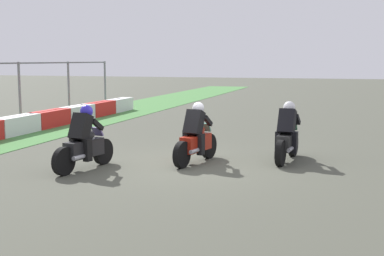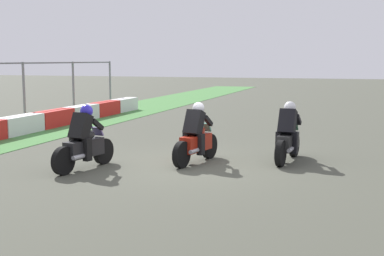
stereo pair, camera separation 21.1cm
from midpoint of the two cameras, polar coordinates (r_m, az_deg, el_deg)
name	(u,v)px [view 1 (the left image)]	position (r m, az deg, el deg)	size (l,w,h in m)	color
ground_plane	(191,165)	(12.58, -0.57, -4.10)	(120.00, 120.00, 0.00)	#484A3E
rider_lane_a	(288,137)	(13.14, 10.11, -0.95)	(2.04, 0.57, 1.51)	black
rider_lane_b	(196,138)	(12.70, -0.03, -1.13)	(2.02, 0.63, 1.51)	black
rider_lane_c	(84,143)	(12.20, -12.40, -1.67)	(2.03, 0.62, 1.51)	black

